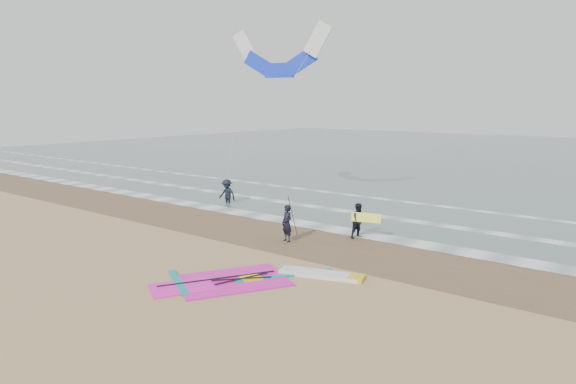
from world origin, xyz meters
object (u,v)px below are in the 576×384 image
Objects in this scene: person_walking at (359,221)px; surf_kite at (279,57)px; person_standing at (287,223)px; person_wading at (227,188)px; windsurf_rig at (256,279)px.

person_walking is 0.17× the size of surf_kite.
person_standing is 0.18× the size of surf_kite.
person_wading is at bearing -135.84° from surf_kite.
surf_kite is (-7.92, 11.18, 8.38)m from windsurf_rig.
windsurf_rig is 0.67× the size of surf_kite.
person_standing is (-2.17, 4.46, 0.76)m from windsurf_rig.
person_standing reaches higher than windsurf_rig.
person_walking is (2.13, 2.37, -0.02)m from person_standing.
person_standing is 11.68m from surf_kite.
person_walking is 10.35m from person_wading.
person_wading is (-10.11, 2.18, 0.11)m from person_walking.
windsurf_rig is 16.06m from surf_kite.
person_walking is (-0.04, 6.83, 0.74)m from windsurf_rig.
person_wading is at bearing 167.64° from person_standing.
person_wading is (-10.15, 9.01, 0.85)m from windsurf_rig.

